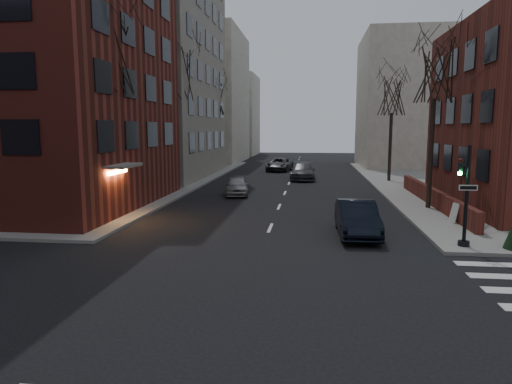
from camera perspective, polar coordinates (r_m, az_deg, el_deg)
ground at (r=10.85m, az=-4.29°, el=-18.29°), size 160.00×160.00×0.00m
building_left_brick at (r=31.61m, az=-27.57°, el=14.77°), size 15.00×15.00×18.00m
building_left_tan at (r=48.36m, az=-17.15°, el=18.65°), size 18.00×18.00×28.00m
low_wall_right at (r=29.75m, az=21.22°, el=-0.55°), size 0.35×16.00×1.00m
building_distant_la at (r=66.85m, az=-7.87°, el=11.55°), size 14.00×16.00×18.00m
building_distant_ra at (r=61.03m, az=19.67°, el=10.57°), size 14.00×14.00×16.00m
building_distant_lb at (r=82.92m, az=-3.45°, el=9.53°), size 10.00×12.00×14.00m
traffic_signal at (r=19.68m, az=24.63°, el=-1.17°), size 0.76×0.44×4.00m
tree_left_a at (r=26.12m, az=-18.08°, el=15.71°), size 4.18×4.18×10.26m
tree_left_b at (r=37.35m, az=-10.09°, el=14.22°), size 4.40×4.40×10.80m
tree_left_c at (r=50.78m, az=-5.36°, el=11.63°), size 3.96×3.96×9.72m
tree_right_a at (r=28.55m, az=21.49°, el=13.97°), size 3.96×3.96×9.72m
tree_right_b at (r=42.18m, az=16.66°, el=11.48°), size 3.74×3.74×9.18m
streetlamp_near at (r=33.13m, az=-10.93°, el=6.90°), size 0.36×0.36×6.28m
streetlamp_far at (r=52.52m, az=-4.19°, el=7.39°), size 0.36×0.36×6.28m
parked_sedan at (r=20.95m, az=12.50°, el=-3.25°), size 1.79×4.78×1.56m
car_lane_silver at (r=32.76m, az=-2.41°, el=0.76°), size 2.10×4.09×1.33m
car_lane_gray at (r=42.83m, az=5.88°, el=2.61°), size 2.22×5.44×1.58m
car_lane_far at (r=51.37m, az=2.96°, el=3.46°), size 3.03×5.47×1.45m
sandwich_board at (r=24.66m, az=23.95°, el=-2.39°), size 0.56×0.69×0.98m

